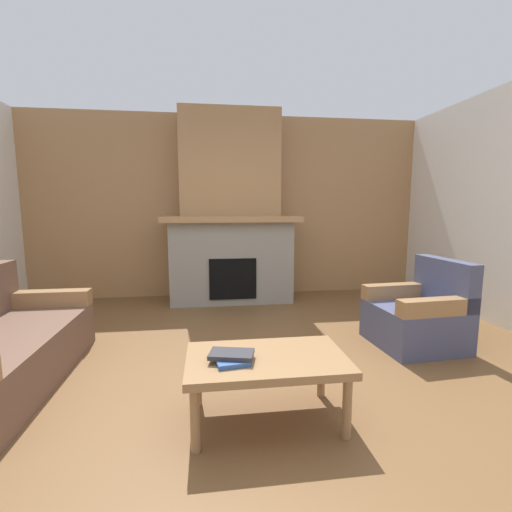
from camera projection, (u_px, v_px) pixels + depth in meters
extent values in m
plane|color=brown|center=(254.00, 386.00, 2.72)|extent=(9.00, 9.00, 0.00)
cube|color=#A87A4C|center=(229.00, 207.00, 5.48)|extent=(6.00, 0.12, 2.70)
cube|color=gray|center=(231.00, 261.00, 5.19)|extent=(1.70, 0.70, 1.15)
cube|color=black|center=(233.00, 279.00, 4.89)|extent=(0.64, 0.08, 0.56)
cube|color=#A87A4C|center=(231.00, 219.00, 5.05)|extent=(1.90, 0.82, 0.08)
cube|color=#A87A4C|center=(230.00, 164.00, 5.09)|extent=(1.40, 0.50, 1.47)
cube|color=brown|center=(0.00, 361.00, 2.70)|extent=(0.85, 1.80, 0.40)
cube|color=#997047|center=(44.00, 298.00, 3.47)|extent=(0.84, 0.16, 0.15)
cube|color=#474C6B|center=(414.00, 325.00, 3.51)|extent=(0.81, 0.81, 0.40)
cube|color=#474C6B|center=(445.00, 282.00, 3.52)|extent=(0.19, 0.77, 0.45)
cube|color=#997047|center=(397.00, 291.00, 3.78)|extent=(0.77, 0.19, 0.15)
cube|color=#997047|center=(438.00, 307.00, 3.17)|extent=(0.77, 0.19, 0.15)
cube|color=#997047|center=(267.00, 360.00, 2.24)|extent=(1.00, 0.60, 0.05)
cylinder|color=#997047|center=(195.00, 420.00, 1.98)|extent=(0.06, 0.06, 0.38)
cylinder|color=#997047|center=(347.00, 408.00, 2.10)|extent=(0.06, 0.06, 0.38)
cylinder|color=#997047|center=(197.00, 379.00, 2.45)|extent=(0.06, 0.06, 0.38)
cylinder|color=#997047|center=(321.00, 371.00, 2.57)|extent=(0.06, 0.06, 0.38)
cube|color=#335699|center=(232.00, 361.00, 2.14)|extent=(0.22, 0.20, 0.03)
cube|color=#2D2D33|center=(231.00, 354.00, 2.17)|extent=(0.29, 0.21, 0.03)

